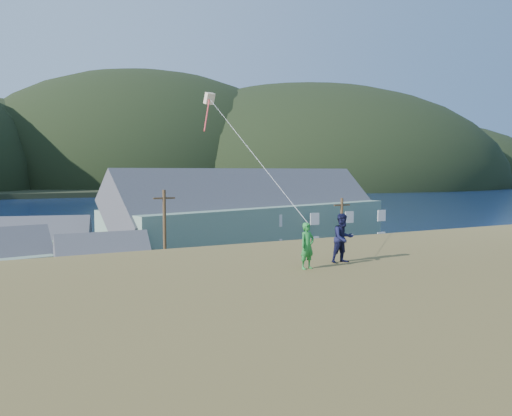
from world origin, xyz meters
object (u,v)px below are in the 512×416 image
(lodge, at_px, (257,216))
(kite_flyer_navy, at_px, (343,238))
(wharf, at_px, (49,244))
(kite_flyer_green, at_px, (307,246))
(shed_palegreen_far, at_px, (42,244))
(shed_white, at_px, (104,265))

(lodge, relative_size, kite_flyer_navy, 21.06)
(wharf, relative_size, kite_flyer_green, 16.11)
(shed_palegreen_far, xyz_separation_m, kite_flyer_navy, (8.21, -43.70, 5.51))
(lodge, relative_size, shed_palegreen_far, 3.47)
(lodge, distance_m, shed_palegreen_far, 24.60)
(shed_white, relative_size, kite_flyer_navy, 4.33)
(shed_white, distance_m, shed_palegreen_far, 15.28)
(shed_white, relative_size, shed_palegreen_far, 0.71)
(shed_white, bearing_deg, wharf, 95.70)
(kite_flyer_navy, bearing_deg, wharf, 94.94)
(shed_palegreen_far, relative_size, kite_flyer_green, 6.90)
(shed_white, xyz_separation_m, kite_flyer_navy, (4.00, -29.01, 5.70))
(lodge, xyz_separation_m, kite_flyer_navy, (-15.94, -39.63, 3.10))
(shed_white, height_order, kite_flyer_green, kite_flyer_green)
(wharf, height_order, kite_flyer_navy, kite_flyer_navy)
(wharf, xyz_separation_m, lodge, (22.50, -18.93, 4.57))
(wharf, distance_m, shed_white, 29.72)
(lodge, relative_size, shed_white, 4.86)
(wharf, relative_size, lodge, 0.67)
(wharf, bearing_deg, kite_flyer_green, -85.38)
(shed_white, bearing_deg, kite_flyer_navy, -81.39)
(shed_palegreen_far, distance_m, kite_flyer_navy, 44.80)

